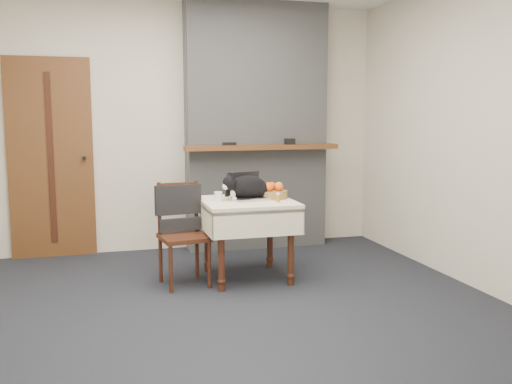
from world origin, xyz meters
TOP-DOWN VIEW (x-y plane):
  - ground at (0.00, 0.00)m, footprint 4.50×4.50m
  - room_shell at (0.00, 0.46)m, footprint 4.52×4.01m
  - door at (-1.20, 1.97)m, footprint 0.82×0.10m
  - chimney at (0.90, 1.85)m, footprint 1.62×0.48m
  - side_table at (0.49, 0.68)m, footprint 0.78×0.78m
  - laptop at (0.50, 0.73)m, footprint 0.38×0.35m
  - cat at (0.51, 0.71)m, footprint 0.51×0.24m
  - cream_jar at (0.24, 0.70)m, footprint 0.07×0.07m
  - pill_bottle at (0.72, 0.51)m, footprint 0.04×0.04m
  - fruit_basket at (0.74, 0.72)m, footprint 0.25×0.25m
  - desk_clutter at (0.72, 0.75)m, footprint 0.12×0.09m
  - chair at (-0.09, 0.71)m, footprint 0.44×0.44m

SIDE VIEW (x-z plane):
  - ground at x=0.00m, z-range 0.00..0.00m
  - chair at x=-0.09m, z-range 0.12..0.99m
  - side_table at x=0.49m, z-range 0.24..0.94m
  - desk_clutter at x=0.72m, z-range 0.70..0.71m
  - pill_bottle at x=0.72m, z-range 0.70..0.78m
  - cream_jar at x=0.24m, z-range 0.70..0.78m
  - fruit_basket at x=0.74m, z-range 0.69..0.83m
  - laptop at x=0.50m, z-range 0.64..0.88m
  - cat at x=0.51m, z-range 0.68..0.93m
  - door at x=-1.20m, z-range 0.00..2.00m
  - chimney at x=0.90m, z-range 0.00..2.60m
  - room_shell at x=0.00m, z-range 0.46..3.07m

